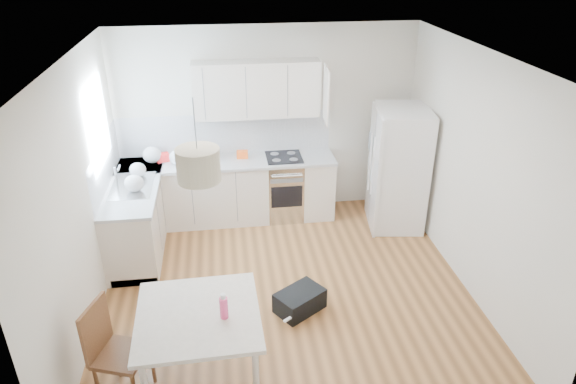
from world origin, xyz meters
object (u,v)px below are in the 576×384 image
at_px(refrigerator, 399,168).
at_px(dining_chair, 122,353).
at_px(gym_bag, 300,301).
at_px(dining_table, 199,322).

bearing_deg(refrigerator, dining_chair, -133.55).
distance_m(dining_chair, gym_bag, 1.99).
xyz_separation_m(refrigerator, gym_bag, (-1.66, -1.75, -0.73)).
bearing_deg(refrigerator, gym_bag, -125.56).
bearing_deg(dining_chair, dining_table, 20.18).
bearing_deg(gym_bag, refrigerator, 12.67).
height_order(refrigerator, dining_table, refrigerator).
height_order(dining_table, gym_bag, dining_table).
xyz_separation_m(dining_chair, gym_bag, (1.72, 0.94, -0.37)).
height_order(refrigerator, gym_bag, refrigerator).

